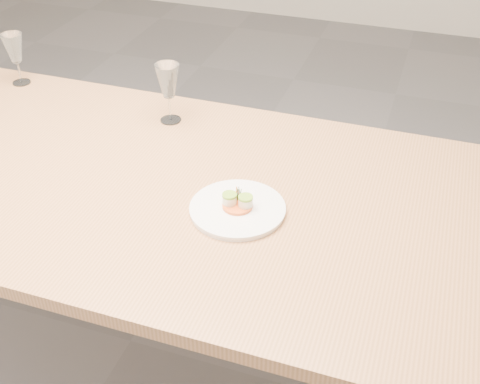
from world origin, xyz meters
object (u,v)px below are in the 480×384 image
(dinner_plate, at_px, (238,208))
(wine_glass_1, at_px, (14,49))
(dining_table, at_px, (106,188))
(wine_glass_2, at_px, (168,82))

(dinner_plate, height_order, wine_glass_1, wine_glass_1)
(dining_table, bearing_deg, dinner_plate, -8.49)
(wine_glass_2, bearing_deg, dinner_plate, -46.88)
(dining_table, height_order, wine_glass_1, wine_glass_1)
(dining_table, xyz_separation_m, dinner_plate, (0.44, -0.07, 0.08))
(dining_table, height_order, dinner_plate, dinner_plate)
(dining_table, bearing_deg, wine_glass_1, 144.12)
(dining_table, distance_m, wine_glass_1, 0.73)
(dining_table, height_order, wine_glass_2, wine_glass_2)
(dining_table, relative_size, wine_glass_2, 12.21)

